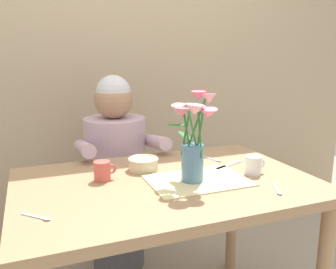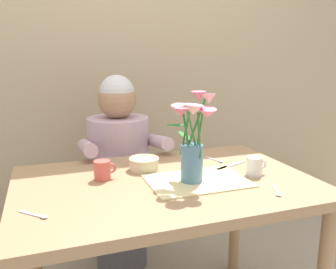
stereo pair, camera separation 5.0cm
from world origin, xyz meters
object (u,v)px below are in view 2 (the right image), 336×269
object	(u,v)px
seated_person	(120,176)
dinner_knife	(231,166)
tea_cup	(255,166)
ceramic_bowl	(144,163)
flower_vase	(193,138)
coffee_cup	(103,170)

from	to	relation	value
seated_person	dinner_knife	distance (m)	0.70
seated_person	tea_cup	bearing A→B (deg)	-53.99
ceramic_bowl	dinner_knife	world-z (taller)	ceramic_bowl
ceramic_bowl	tea_cup	world-z (taller)	tea_cup
seated_person	dinner_knife	bearing A→B (deg)	-49.68
ceramic_bowl	flower_vase	bearing A→B (deg)	-56.59
flower_vase	coffee_cup	xyz separation A→B (m)	(-0.34, 0.15, -0.14)
flower_vase	coffee_cup	distance (m)	0.39
coffee_cup	tea_cup	world-z (taller)	same
seated_person	dinner_knife	xyz separation A→B (m)	(0.41, -0.54, 0.18)
ceramic_bowl	dinner_knife	bearing A→B (deg)	-12.26
seated_person	ceramic_bowl	size ratio (longest dim) A/B	8.35
flower_vase	tea_cup	size ratio (longest dim) A/B	3.86
seated_person	coffee_cup	xyz separation A→B (m)	(-0.17, -0.52, 0.22)
dinner_knife	tea_cup	world-z (taller)	tea_cup
dinner_knife	coffee_cup	world-z (taller)	coffee_cup
flower_vase	tea_cup	bearing A→B (deg)	-2.52
ceramic_bowl	coffee_cup	world-z (taller)	coffee_cup
coffee_cup	tea_cup	bearing A→B (deg)	-14.77
flower_vase	tea_cup	xyz separation A→B (m)	(0.28, -0.01, -0.14)
flower_vase	dinner_knife	world-z (taller)	flower_vase
flower_vase	tea_cup	world-z (taller)	flower_vase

